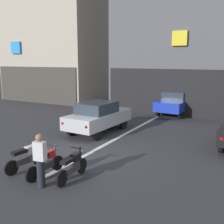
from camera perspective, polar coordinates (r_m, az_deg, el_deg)
The scene contains 10 objects.
ground_plane at distance 11.46m, azimuth -4.77°, elevation -8.57°, with size 120.00×120.00×0.00m, color #333338.
lane_centre_line at distance 16.59m, azimuth 6.75°, elevation -2.46°, with size 0.20×18.00×0.01m, color silver.
building_corner_left at distance 28.34m, azimuth -10.45°, elevation 16.47°, with size 9.25×7.93×13.35m.
building_mid_block at distance 22.92m, azimuth 16.49°, elevation 20.73°, with size 10.28×7.80×15.83m.
car_silver_crossing_near at distance 14.40m, azimuth -2.90°, elevation -0.85°, with size 1.94×4.18×1.64m.
car_blue_down_street at distance 19.73m, azimuth 13.20°, elevation 2.06°, with size 1.89×4.16×1.64m.
motorcycle_white_row_leftmost at distance 10.09m, azimuth -17.56°, elevation -9.04°, with size 0.55×1.66×0.98m.
motorcycle_red_row_left_mid at distance 9.42m, azimuth -13.74°, elevation -10.27°, with size 0.55×1.67×0.98m.
motorcycle_black_row_centre at distance 9.00m, azimuth -8.27°, elevation -11.10°, with size 0.55×1.67×0.98m.
person_by_motorcycles at distance 8.52m, azimuth -14.78°, elevation -9.76°, with size 0.39×0.27×1.67m.
Camera 1 is at (6.02, -8.98, 3.80)m, focal length 43.67 mm.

